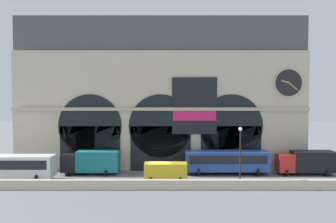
{
  "coord_description": "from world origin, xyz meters",
  "views": [
    {
      "loc": [
        1.04,
        -42.41,
        10.34
      ],
      "look_at": [
        1.26,
        5.0,
        8.27
      ],
      "focal_mm": 36.6,
      "sensor_mm": 36.0,
      "label": 1
    }
  ],
  "objects_px": {
    "bus_mideast": "(225,161)",
    "box_truck_east": "(304,162)",
    "box_truck_midwest": "(90,162)",
    "bus_west": "(7,166)",
    "van_center": "(164,171)",
    "street_lamp_quayside": "(239,149)"
  },
  "relations": [
    {
      "from": "bus_west",
      "to": "van_center",
      "type": "relative_size",
      "value": 2.12
    },
    {
      "from": "box_truck_midwest",
      "to": "street_lamp_quayside",
      "type": "distance_m",
      "value": 19.73
    },
    {
      "from": "bus_west",
      "to": "street_lamp_quayside",
      "type": "relative_size",
      "value": 1.59
    },
    {
      "from": "box_truck_midwest",
      "to": "van_center",
      "type": "relative_size",
      "value": 1.44
    },
    {
      "from": "bus_west",
      "to": "van_center",
      "type": "bearing_deg",
      "value": -0.45
    },
    {
      "from": "box_truck_east",
      "to": "street_lamp_quayside",
      "type": "distance_m",
      "value": 12.44
    },
    {
      "from": "box_truck_east",
      "to": "street_lamp_quayside",
      "type": "relative_size",
      "value": 1.09
    },
    {
      "from": "bus_mideast",
      "to": "box_truck_east",
      "type": "xyz_separation_m",
      "value": [
        10.56,
        -0.1,
        -0.08
      ]
    },
    {
      "from": "box_truck_midwest",
      "to": "street_lamp_quayside",
      "type": "relative_size",
      "value": 1.09
    },
    {
      "from": "bus_mideast",
      "to": "box_truck_east",
      "type": "distance_m",
      "value": 10.56
    },
    {
      "from": "box_truck_midwest",
      "to": "box_truck_east",
      "type": "bearing_deg",
      "value": -0.12
    },
    {
      "from": "van_center",
      "to": "box_truck_east",
      "type": "height_order",
      "value": "box_truck_east"
    },
    {
      "from": "bus_west",
      "to": "box_truck_midwest",
      "type": "xyz_separation_m",
      "value": [
        9.39,
        3.37,
        -0.08
      ]
    },
    {
      "from": "box_truck_midwest",
      "to": "bus_west",
      "type": "bearing_deg",
      "value": -160.27
    },
    {
      "from": "bus_mideast",
      "to": "box_truck_east",
      "type": "bearing_deg",
      "value": -0.56
    },
    {
      "from": "box_truck_midwest",
      "to": "bus_mideast",
      "type": "bearing_deg",
      "value": 0.14
    },
    {
      "from": "box_truck_midwest",
      "to": "van_center",
      "type": "bearing_deg",
      "value": -19.57
    },
    {
      "from": "street_lamp_quayside",
      "to": "bus_mideast",
      "type": "bearing_deg",
      "value": 93.19
    },
    {
      "from": "bus_mideast",
      "to": "street_lamp_quayside",
      "type": "bearing_deg",
      "value": -86.81
    },
    {
      "from": "bus_mideast",
      "to": "bus_west",
      "type": "bearing_deg",
      "value": -172.9
    },
    {
      "from": "box_truck_midwest",
      "to": "bus_mideast",
      "type": "xyz_separation_m",
      "value": [
        18.0,
        0.04,
        0.08
      ]
    },
    {
      "from": "van_center",
      "to": "bus_mideast",
      "type": "distance_m",
      "value": 8.87
    }
  ]
}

